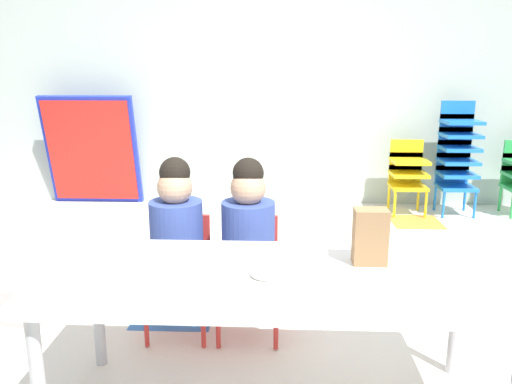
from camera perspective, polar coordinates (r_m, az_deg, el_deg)
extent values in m
cube|color=silver|center=(2.95, -0.09, -13.54)|extent=(5.70, 4.95, 0.02)
cube|color=orange|center=(4.78, 17.33, -3.18)|extent=(0.43, 0.43, 0.00)
cube|color=#478C51|center=(3.78, 7.41, -7.15)|extent=(0.43, 0.43, 0.00)
cube|color=#336BB2|center=(3.00, -8.94, -13.03)|extent=(0.43, 0.43, 0.00)
cube|color=gray|center=(3.29, -24.85, -11.69)|extent=(0.43, 0.43, 0.00)
cube|color=#B2C1B7|center=(5.10, 1.18, 12.79)|extent=(5.70, 0.10, 2.51)
cube|color=white|center=(1.96, 2.06, -9.41)|extent=(1.76, 0.71, 0.04)
cylinder|color=#B2B2B7|center=(2.49, -17.19, -12.28)|extent=(0.05, 0.05, 0.55)
cylinder|color=#B2B2B7|center=(2.48, 21.37, -12.70)|extent=(0.05, 0.05, 0.55)
cube|color=red|center=(2.64, -8.61, -9.67)|extent=(0.32, 0.30, 0.03)
cube|color=red|center=(2.72, -8.13, -5.52)|extent=(0.29, 0.02, 0.30)
cylinder|color=#384C99|center=(2.56, -8.79, -5.15)|extent=(0.26, 0.26, 0.38)
sphere|color=tan|center=(2.49, -9.01, 0.52)|extent=(0.17, 0.17, 0.17)
sphere|color=black|center=(2.49, -9.01, 2.15)|extent=(0.15, 0.15, 0.15)
cylinder|color=red|center=(2.62, -12.14, -13.65)|extent=(0.02, 0.02, 0.28)
cylinder|color=red|center=(2.57, -5.89, -14.01)|extent=(0.02, 0.02, 0.28)
cylinder|color=red|center=(2.85, -10.82, -11.28)|extent=(0.02, 0.02, 0.28)
cylinder|color=red|center=(2.80, -5.12, -11.54)|extent=(0.02, 0.02, 0.28)
cube|color=red|center=(2.60, -0.85, -9.91)|extent=(0.32, 0.30, 0.03)
cube|color=red|center=(2.68, -0.68, -5.68)|extent=(0.29, 0.02, 0.30)
cylinder|color=#384C99|center=(2.52, -0.87, -5.32)|extent=(0.29, 0.29, 0.38)
sphere|color=tan|center=(2.45, -0.89, 0.44)|extent=(0.17, 0.17, 0.17)
sphere|color=black|center=(2.44, -0.88, 2.11)|extent=(0.15, 0.15, 0.15)
cylinder|color=red|center=(2.56, -4.24, -14.07)|extent=(0.02, 0.02, 0.28)
cylinder|color=red|center=(2.54, 2.24, -14.23)|extent=(0.02, 0.02, 0.28)
cylinder|color=red|center=(2.79, -3.61, -11.59)|extent=(0.02, 0.02, 0.28)
cylinder|color=red|center=(2.78, 2.27, -11.71)|extent=(0.02, 0.02, 0.28)
cube|color=yellow|center=(4.96, 16.51, 0.57)|extent=(0.32, 0.30, 0.03)
cube|color=yellow|center=(5.07, 16.21, 1.93)|extent=(0.30, 0.02, 0.18)
cube|color=yellow|center=(4.93, 16.60, 1.93)|extent=(0.32, 0.30, 0.03)
cube|color=yellow|center=(5.05, 16.30, 3.26)|extent=(0.30, 0.02, 0.18)
cube|color=yellow|center=(4.91, 16.70, 3.30)|extent=(0.32, 0.30, 0.03)
cube|color=yellow|center=(5.03, 16.39, 4.60)|extent=(0.30, 0.02, 0.18)
cylinder|color=yellow|center=(4.83, 15.15, -1.26)|extent=(0.02, 0.02, 0.26)
cylinder|color=yellow|center=(4.90, 18.35, -1.27)|extent=(0.02, 0.02, 0.26)
cylinder|color=yellow|center=(5.08, 14.53, -0.50)|extent=(0.02, 0.02, 0.26)
cylinder|color=yellow|center=(5.14, 17.58, -0.52)|extent=(0.02, 0.02, 0.26)
cube|color=blue|center=(5.08, 21.31, 0.51)|extent=(0.32, 0.30, 0.03)
cube|color=blue|center=(5.19, 20.91, 1.83)|extent=(0.30, 0.02, 0.18)
cube|color=blue|center=(5.06, 21.43, 1.83)|extent=(0.32, 0.30, 0.03)
cube|color=blue|center=(5.17, 21.03, 3.13)|extent=(0.30, 0.02, 0.18)
cube|color=blue|center=(5.04, 21.55, 3.17)|extent=(0.32, 0.30, 0.03)
cube|color=blue|center=(5.15, 21.14, 4.44)|extent=(0.30, 0.02, 0.18)
cube|color=blue|center=(5.02, 21.67, 4.51)|extent=(0.32, 0.30, 0.03)
cube|color=blue|center=(5.14, 21.26, 5.76)|extent=(0.30, 0.02, 0.18)
cube|color=blue|center=(5.00, 21.79, 5.87)|extent=(0.32, 0.30, 0.03)
cube|color=blue|center=(5.12, 21.37, 7.09)|extent=(0.30, 0.02, 0.18)
cube|color=blue|center=(4.99, 21.91, 7.23)|extent=(0.32, 0.30, 0.03)
cube|color=blue|center=(5.11, 21.49, 8.42)|extent=(0.30, 0.02, 0.18)
cylinder|color=blue|center=(4.95, 20.12, -1.28)|extent=(0.02, 0.02, 0.26)
cylinder|color=blue|center=(5.04, 23.15, -1.29)|extent=(0.02, 0.02, 0.26)
cylinder|color=blue|center=(5.19, 19.27, -0.54)|extent=(0.02, 0.02, 0.26)
cylinder|color=blue|center=(5.28, 22.18, -0.56)|extent=(0.02, 0.02, 0.26)
cylinder|color=green|center=(5.17, 26.58, -1.30)|extent=(0.02, 0.02, 0.26)
cylinder|color=green|center=(5.40, 25.48, -0.58)|extent=(0.02, 0.02, 0.26)
cube|color=#1E33BF|center=(5.29, -17.75, 4.37)|extent=(0.90, 0.28, 1.09)
cube|color=red|center=(5.26, -17.87, 4.31)|extent=(0.83, 0.23, 0.99)
cube|color=#9E754C|center=(2.05, 12.57, -4.85)|extent=(0.13, 0.09, 0.22)
cylinder|color=white|center=(1.90, 1.05, -9.47)|extent=(0.18, 0.18, 0.01)
torus|color=white|center=(1.89, 1.05, -8.91)|extent=(0.11, 0.11, 0.03)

